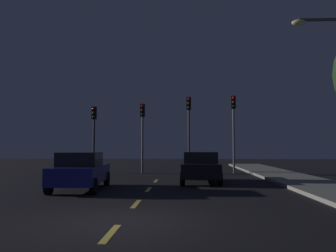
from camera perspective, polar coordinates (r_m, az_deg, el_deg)
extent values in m
plane|color=black|center=(15.65, -2.99, -10.11)|extent=(80.00, 80.00, 0.00)
cube|color=gray|center=(16.66, 23.99, -9.15)|extent=(3.00, 40.00, 0.15)
cube|color=#EACC4C|center=(7.64, -9.42, -17.00)|extent=(0.16, 1.60, 0.01)
cube|color=#EACC4C|center=(11.32, -5.27, -12.61)|extent=(0.16, 1.60, 0.01)
cube|color=#EACC4C|center=(15.05, -3.22, -10.35)|extent=(0.16, 1.60, 0.01)
cube|color=#EACC4C|center=(18.82, -2.00, -8.99)|extent=(0.16, 1.60, 0.01)
cylinder|color=black|center=(25.17, -12.08, -2.20)|extent=(0.14, 0.14, 4.69)
cube|color=black|center=(25.28, -12.02, 2.10)|extent=(0.32, 0.24, 0.90)
sphere|color=red|center=(25.16, -12.11, 2.82)|extent=(0.20, 0.20, 0.20)
sphere|color=#3F2D0C|center=(25.13, -12.12, 2.14)|extent=(0.20, 0.20, 0.20)
sphere|color=#0C3319|center=(25.10, -12.13, 1.45)|extent=(0.20, 0.20, 0.20)
cylinder|color=#4C4C51|center=(24.52, -4.22, -2.03)|extent=(0.14, 0.14, 4.87)
cube|color=black|center=(24.65, -4.20, 2.58)|extent=(0.32, 0.24, 0.90)
sphere|color=red|center=(24.53, -4.24, 3.32)|extent=(0.20, 0.20, 0.20)
sphere|color=#3F2D0C|center=(24.49, -4.24, 2.62)|extent=(0.20, 0.20, 0.20)
sphere|color=#0C3319|center=(24.46, -4.25, 1.92)|extent=(0.20, 0.20, 0.20)
cylinder|color=#2D2D30|center=(24.35, 3.44, -1.47)|extent=(0.14, 0.14, 5.34)
cube|color=black|center=(24.53, 3.43, 3.72)|extent=(0.32, 0.24, 0.90)
sphere|color=red|center=(24.41, 3.43, 4.46)|extent=(0.20, 0.20, 0.20)
sphere|color=#3F2D0C|center=(24.37, 3.43, 3.77)|extent=(0.20, 0.20, 0.20)
sphere|color=#0C3319|center=(24.33, 3.43, 3.06)|extent=(0.20, 0.20, 0.20)
cylinder|color=#4C4C51|center=(24.58, 10.73, -1.36)|extent=(0.14, 0.14, 5.40)
cube|color=black|center=(24.77, 10.67, 3.84)|extent=(0.32, 0.24, 0.90)
sphere|color=red|center=(24.65, 10.71, 4.58)|extent=(0.20, 0.20, 0.20)
sphere|color=#3F2D0C|center=(24.61, 10.72, 3.89)|extent=(0.20, 0.20, 0.20)
sphere|color=#0C3319|center=(24.57, 10.73, 3.20)|extent=(0.20, 0.20, 0.20)
cube|color=black|center=(17.99, 5.37, -7.11)|extent=(1.98, 4.24, 0.70)
cube|color=black|center=(17.75, 5.37, -5.14)|extent=(1.69, 1.93, 0.55)
cylinder|color=black|center=(19.56, 2.72, -7.85)|extent=(0.24, 0.65, 0.64)
cylinder|color=black|center=(19.59, 7.88, -7.82)|extent=(0.24, 0.65, 0.64)
cylinder|color=black|center=(16.49, 2.41, -8.66)|extent=(0.24, 0.65, 0.64)
cylinder|color=black|center=(16.52, 8.54, -8.61)|extent=(0.24, 0.65, 0.64)
cube|color=navy|center=(15.34, -14.09, -7.62)|extent=(2.11, 4.45, 0.70)
cube|color=black|center=(15.10, -14.24, -5.28)|extent=(1.73, 2.06, 0.57)
cylinder|color=black|center=(17.14, -15.69, -8.33)|extent=(0.26, 0.65, 0.64)
cylinder|color=black|center=(16.80, -10.03, -8.51)|extent=(0.26, 0.65, 0.64)
cylinder|color=black|center=(14.04, -19.01, -9.36)|extent=(0.26, 0.65, 0.64)
cylinder|color=black|center=(13.63, -12.12, -9.66)|extent=(0.26, 0.65, 0.64)
cube|color=#4C4C51|center=(15.44, 23.89, 15.67)|extent=(1.76, 0.10, 0.10)
ellipsoid|color=#F2D88C|center=(15.12, 20.67, 15.60)|extent=(0.56, 0.36, 0.24)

